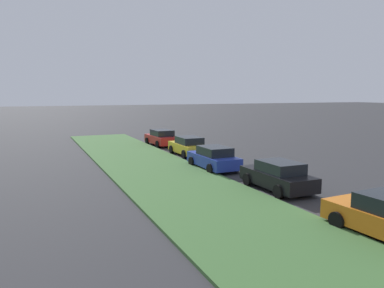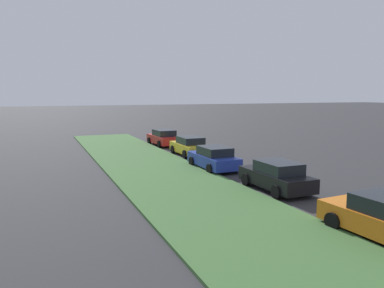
# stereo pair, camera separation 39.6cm
# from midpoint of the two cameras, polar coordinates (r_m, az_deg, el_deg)

# --- Properties ---
(grass_median) EXTENTS (60.00, 6.00, 0.12)m
(grass_median) POSITION_cam_midpoint_polar(r_m,az_deg,el_deg) (15.33, 5.28, -10.38)
(grass_median) COLOR #3D6633
(grass_median) RESTS_ON ground
(parked_car_black) EXTENTS (4.30, 2.03, 1.47)m
(parked_car_black) POSITION_cam_midpoint_polar(r_m,az_deg,el_deg) (19.24, 13.30, -4.79)
(parked_car_black) COLOR black
(parked_car_black) RESTS_ON ground
(parked_car_blue) EXTENTS (4.33, 2.07, 1.47)m
(parked_car_blue) POSITION_cam_midpoint_polar(r_m,az_deg,el_deg) (23.92, 3.78, -2.16)
(parked_car_blue) COLOR #23389E
(parked_car_blue) RESTS_ON ground
(parked_car_yellow) EXTENTS (4.31, 2.03, 1.47)m
(parked_car_yellow) POSITION_cam_midpoint_polar(r_m,az_deg,el_deg) (29.23, 0.03, -0.33)
(parked_car_yellow) COLOR gold
(parked_car_yellow) RESTS_ON ground
(parked_car_red) EXTENTS (4.39, 2.20, 1.47)m
(parked_car_red) POSITION_cam_midpoint_polar(r_m,az_deg,el_deg) (34.88, -4.04, 0.96)
(parked_car_red) COLOR red
(parked_car_red) RESTS_ON ground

